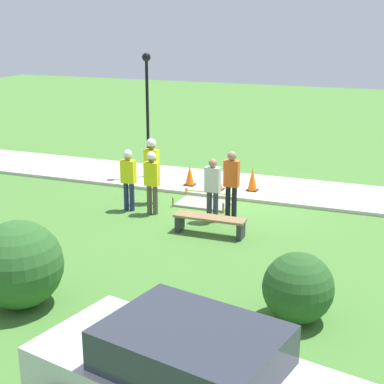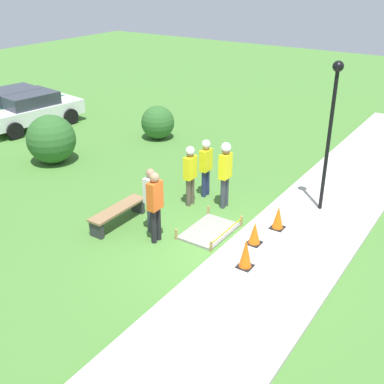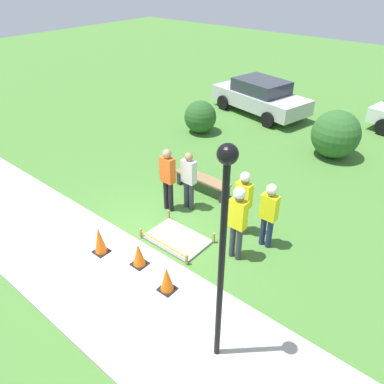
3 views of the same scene
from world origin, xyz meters
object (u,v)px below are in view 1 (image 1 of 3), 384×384
Objects in this scene: traffic_cone_far_patch at (218,181)px; worker_trainee at (152,177)px; worker_assistant at (152,164)px; bystander_in_gray_shirt at (213,186)px; traffic_cone_sidewalk_edge at (190,176)px; parked_car_silver at (192,379)px; worker_supervisor at (128,175)px; bystander_in_orange_shirt at (231,180)px; lamppost_near at (147,97)px; park_bench at (210,222)px; traffic_cone_near_patch at (252,179)px.

worker_trainee reaches higher than traffic_cone_far_patch.
bystander_in_gray_shirt is at bearing 157.83° from worker_assistant.
traffic_cone_sidewalk_edge is 11.47m from parked_car_silver.
worker_assistant is (-0.32, -0.84, 0.14)m from worker_supervisor.
parked_car_silver is at bearing 104.19° from bystander_in_orange_shirt.
parked_car_silver is (-5.91, 11.18, -1.96)m from lamppost_near.
traffic_cone_far_patch is 0.34× the size of bystander_in_gray_shirt.
traffic_cone_far_patch is 0.30× the size of worker_assistant.
park_bench is 0.38× the size of parked_car_silver.
parked_car_silver is (-4.22, 10.66, 0.38)m from traffic_cone_sidewalk_edge.
traffic_cone_near_patch is at bearing 174.02° from lamppost_near.
bystander_in_orange_shirt is at bearing -63.66° from parked_car_silver.
worker_trainee is at bearing 116.82° from lamppost_near.
park_bench is at bearing 154.92° from worker_trainee.
traffic_cone_far_patch is at bearing -60.87° from parked_car_silver.
traffic_cone_near_patch is 0.18× the size of lamppost_near.
park_bench is at bearing 84.87° from bystander_in_orange_shirt.
bystander_in_orange_shirt is (-2.15, -0.42, 0.01)m from worker_trainee.
traffic_cone_near_patch is at bearing -90.54° from park_bench.
traffic_cone_sidewalk_edge is 0.33× the size of bystander_in_orange_shirt.
traffic_cone_far_patch is at bearing -74.58° from bystander_in_gray_shirt.
traffic_cone_near_patch is 0.39× the size of park_bench.
worker_trainee is at bearing -0.03° from bystander_in_gray_shirt.
traffic_cone_far_patch is 2.75m from bystander_in_gray_shirt.
park_bench is 0.98× the size of bystander_in_orange_shirt.
lamppost_near is 12.80m from parked_car_silver.
bystander_in_orange_shirt reaches higher than traffic_cone_far_patch.
traffic_cone_near_patch reaches higher than traffic_cone_sidewalk_edge.
traffic_cone_near_patch is at bearing -141.23° from worker_assistant.
parked_car_silver is (-4.68, 8.80, -0.40)m from worker_assistant.
traffic_cone_sidewalk_edge is 0.32× the size of worker_assistant.
worker_trainee is 1.77m from bystander_in_gray_shirt.
worker_assistant is 1.09× the size of worker_trainee.
worker_assistant reaches higher than parked_car_silver.
bystander_in_gray_shirt is at bearing 178.87° from worker_supervisor.
worker_assistant reaches higher than bystander_in_orange_shirt.
traffic_cone_near_patch is 1.15× the size of traffic_cone_sidewalk_edge.
bystander_in_gray_shirt reaches higher than park_bench.
bystander_in_gray_shirt is (-2.51, 0.05, -0.06)m from worker_supervisor.
worker_assistant is at bearing -111.11° from worker_supervisor.
worker_trainee is 2.19m from bystander_in_orange_shirt.
traffic_cone_near_patch is 1.22× the size of traffic_cone_far_patch.
traffic_cone_far_patch is 3.18m from worker_supervisor.
traffic_cone_near_patch is 1.06m from traffic_cone_far_patch.
worker_assistant is 2.61m from bystander_in_orange_shirt.
traffic_cone_near_patch is 0.40× the size of worker_trainee.
lamppost_near reaches higher than traffic_cone_far_patch.
worker_trainee is (2.06, 2.88, 0.60)m from traffic_cone_near_patch.
lamppost_near is at bearing -63.18° from worker_trainee.
parked_car_silver is at bearing 106.98° from traffic_cone_far_patch.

